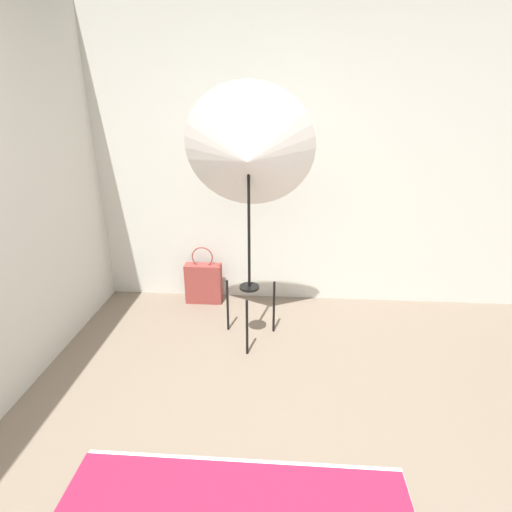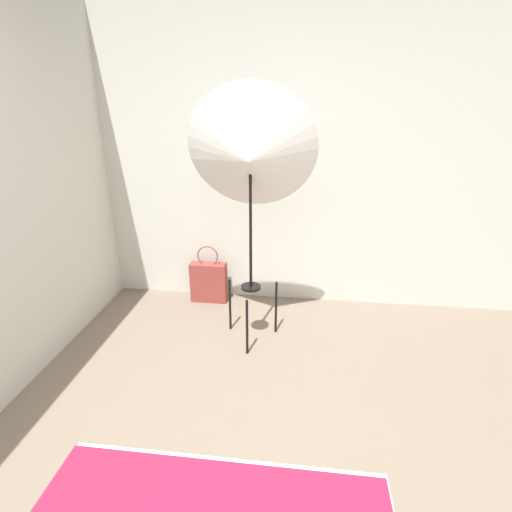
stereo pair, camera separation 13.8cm
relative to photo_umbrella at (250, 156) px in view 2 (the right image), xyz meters
The scene contains 3 objects.
wall_back 0.83m from the photo_umbrella, 72.55° to the left, with size 8.00×0.05×2.60m.
photo_umbrella is the anchor object (origin of this frame).
tote_bag 1.48m from the photo_umbrella, 129.38° to the left, with size 0.34×0.13×0.56m.
Camera 2 is at (0.14, -1.02, 1.83)m, focal length 28.00 mm.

